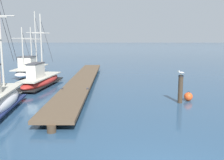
# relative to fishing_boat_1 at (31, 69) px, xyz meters

# --- Properties ---
(floating_dock) EXTENTS (2.67, 21.43, 0.53)m
(floating_dock) POSITION_rel_fishing_boat_1_xyz_m (5.73, -4.40, -0.26)
(floating_dock) COLOR brown
(floating_dock) RESTS_ON ground
(fishing_boat_1) EXTENTS (2.20, 7.92, 6.28)m
(fishing_boat_1) POSITION_rel_fishing_boat_1_xyz_m (0.00, 0.00, 0.00)
(fishing_boat_1) COLOR silver
(fishing_boat_1) RESTS_ON ground
(fishing_boat_2) EXTENTS (2.01, 6.24, 5.40)m
(fishing_boat_2) POSITION_rel_fishing_boat_1_xyz_m (2.72, -5.48, -0.09)
(fishing_boat_2) COLOR #AD2823
(fishing_boat_2) RESTS_ON ground
(mooring_piling) EXTENTS (0.30, 0.30, 1.58)m
(mooring_piling) POSITION_rel_fishing_boat_1_xyz_m (12.17, -10.06, 0.20)
(mooring_piling) COLOR #3D3023
(mooring_piling) RESTS_ON ground
(perched_seagull) EXTENTS (0.36, 0.24, 0.27)m
(perched_seagull) POSITION_rel_fishing_boat_1_xyz_m (12.18, -10.06, 1.10)
(perched_seagull) COLOR gold
(perched_seagull) RESTS_ON mooring_piling
(mooring_buoy) EXTENTS (0.50, 0.50, 0.57)m
(mooring_buoy) POSITION_rel_fishing_boat_1_xyz_m (12.76, -9.55, -0.37)
(mooring_buoy) COLOR #E04C1E
(mooring_buoy) RESTS_ON ground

